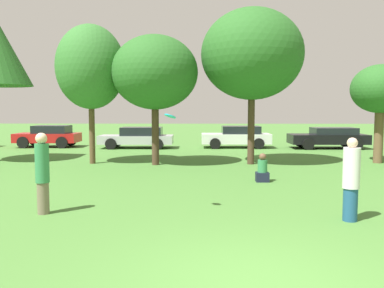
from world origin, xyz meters
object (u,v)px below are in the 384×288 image
(bystander_sitting, at_px, (262,170))
(parked_car_black, at_px, (329,137))
(tree_1, at_px, (91,67))
(tree_3, at_px, (252,55))
(tree_4, at_px, (380,90))
(person_thrower, at_px, (42,172))
(parked_car_red, at_px, (49,136))
(frisbee, at_px, (170,116))
(person_catcher, at_px, (351,179))
(parked_car_white, at_px, (237,136))
(tree_2, at_px, (155,73))
(parked_car_silver, at_px, (138,137))

(bystander_sitting, relative_size, parked_car_black, 0.21)
(bystander_sitting, height_order, tree_1, tree_1)
(tree_3, height_order, tree_4, tree_3)
(tree_1, height_order, parked_car_black, tree_1)
(person_thrower, height_order, tree_4, tree_4)
(person_thrower, distance_m, parked_car_red, 17.15)
(tree_1, distance_m, tree_4, 12.64)
(frisbee, bearing_deg, tree_1, 115.58)
(frisbee, relative_size, tree_4, 0.06)
(person_catcher, distance_m, parked_car_white, 16.36)
(person_catcher, bearing_deg, parked_car_red, -48.69)
(person_catcher, distance_m, tree_2, 10.46)
(tree_3, bearing_deg, person_thrower, -124.43)
(parked_car_red, distance_m, parked_car_white, 11.77)
(person_thrower, height_order, tree_2, tree_2)
(frisbee, distance_m, tree_4, 12.36)
(parked_car_silver, bearing_deg, parked_car_red, -6.15)
(tree_3, xyz_separation_m, parked_car_silver, (-5.98, 7.08, -4.02))
(person_thrower, xyz_separation_m, parked_car_white, (5.87, 15.88, -0.27))
(frisbee, relative_size, parked_car_silver, 0.06)
(parked_car_silver, bearing_deg, bystander_sitting, 116.84)
(person_thrower, distance_m, parked_car_silver, 15.53)
(parked_car_white, bearing_deg, frisbee, 79.01)
(person_thrower, distance_m, parked_car_white, 16.93)
(frisbee, distance_m, tree_3, 9.18)
(frisbee, bearing_deg, parked_car_white, 79.35)
(tree_2, distance_m, parked_car_black, 12.61)
(person_thrower, xyz_separation_m, person_catcher, (6.79, -0.46, -0.07))
(tree_3, bearing_deg, parked_car_white, 89.33)
(tree_3, height_order, parked_car_red, tree_3)
(frisbee, relative_size, tree_3, 0.04)
(person_thrower, distance_m, tree_3, 10.89)
(person_catcher, height_order, parked_car_white, person_catcher)
(tree_3, relative_size, parked_car_red, 1.72)
(person_thrower, bearing_deg, person_catcher, 0.00)
(frisbee, distance_m, tree_2, 8.34)
(tree_1, relative_size, parked_car_red, 1.56)
(parked_car_red, height_order, parked_car_white, parked_car_red)
(person_thrower, bearing_deg, tree_4, 41.77)
(frisbee, relative_size, tree_2, 0.05)
(parked_car_silver, bearing_deg, person_thrower, 90.39)
(bystander_sitting, bearing_deg, parked_car_red, 134.03)
(frisbee, bearing_deg, tree_4, 45.92)
(tree_1, xyz_separation_m, parked_car_silver, (0.94, 7.02, -3.50))
(person_catcher, bearing_deg, tree_3, -79.72)
(parked_car_silver, relative_size, parked_car_white, 1.06)
(person_catcher, bearing_deg, frisbee, -4.06)
(parked_car_red, distance_m, parked_car_black, 17.31)
(person_thrower, height_order, tree_1, tree_1)
(bystander_sitting, bearing_deg, parked_car_silver, 117.18)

